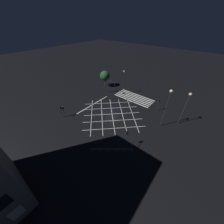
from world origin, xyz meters
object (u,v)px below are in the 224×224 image
(traffic_light_ne_main, at_px, (63,109))
(street_lamp_east, at_px, (124,78))
(traffic_light_se_cross, at_px, (108,85))
(street_tree_near, at_px, (105,76))
(street_lamp_west, at_px, (169,100))
(traffic_light_se_main, at_px, (112,84))
(traffic_light_ne_cross, at_px, (61,109))
(traffic_light_nw_cross, at_px, (123,139))
(street_lamp_far, at_px, (188,101))
(traffic_light_sw_main, at_px, (159,103))

(traffic_light_ne_main, relative_size, street_lamp_east, 0.43)
(traffic_light_se_cross, bearing_deg, street_tree_near, -125.45)
(street_lamp_west, relative_size, street_tree_near, 1.65)
(traffic_light_se_main, bearing_deg, traffic_light_se_cross, -176.33)
(traffic_light_ne_cross, height_order, street_lamp_west, street_lamp_west)
(street_lamp_west, bearing_deg, traffic_light_nw_cross, 75.32)
(traffic_light_ne_main, height_order, street_lamp_far, street_lamp_far)
(traffic_light_se_cross, relative_size, street_lamp_east, 0.49)
(traffic_light_ne_cross, xyz_separation_m, street_lamp_west, (-20.35, -12.68, 4.72))
(traffic_light_se_cross, relative_size, street_tree_near, 0.68)
(traffic_light_se_cross, distance_m, traffic_light_sw_main, 16.91)
(traffic_light_ne_main, height_order, street_lamp_east, street_lamp_east)
(traffic_light_nw_cross, relative_size, traffic_light_sw_main, 1.24)
(traffic_light_nw_cross, height_order, street_tree_near, street_tree_near)
(traffic_light_nw_cross, xyz_separation_m, street_lamp_west, (-2.91, -11.10, 3.95))
(street_tree_near, bearing_deg, traffic_light_se_main, 152.24)
(traffic_light_se_main, bearing_deg, traffic_light_ne_main, -94.72)
(traffic_light_ne_main, bearing_deg, traffic_light_sw_main, 45.57)
(street_lamp_far, bearing_deg, traffic_light_sw_main, -14.69)
(traffic_light_se_cross, xyz_separation_m, traffic_light_se_main, (-1.28, -0.08, 0.52))
(traffic_light_nw_cross, distance_m, street_tree_near, 28.18)
(street_lamp_east, distance_m, street_tree_near, 8.57)
(traffic_light_nw_cross, bearing_deg, traffic_light_sw_main, 0.73)
(traffic_light_sw_main, xyz_separation_m, street_lamp_far, (-6.06, 1.59, 3.81))
(traffic_light_ne_main, bearing_deg, traffic_light_ne_cross, -116.30)
(traffic_light_ne_cross, bearing_deg, traffic_light_se_cross, -1.14)
(street_lamp_far, bearing_deg, street_lamp_west, 50.35)
(street_lamp_east, xyz_separation_m, street_tree_near, (8.39, -0.61, -1.64))
(traffic_light_ne_cross, distance_m, traffic_light_nw_cross, 17.54)
(traffic_light_sw_main, bearing_deg, traffic_light_ne_cross, 45.95)
(traffic_light_sw_main, distance_m, street_lamp_far, 7.33)
(street_lamp_east, bearing_deg, traffic_light_ne_main, 76.96)
(traffic_light_se_main, xyz_separation_m, street_lamp_east, (-3.03, -2.21, 2.33))
(traffic_light_ne_main, distance_m, street_tree_near, 20.14)
(traffic_light_sw_main, bearing_deg, traffic_light_ne_main, 45.57)
(traffic_light_nw_cross, distance_m, street_lamp_west, 12.13)
(traffic_light_ne_cross, height_order, street_tree_near, street_tree_near)
(traffic_light_ne_cross, distance_m, traffic_light_se_main, 17.43)
(traffic_light_nw_cross, relative_size, street_lamp_far, 0.53)
(traffic_light_ne_cross, xyz_separation_m, street_lamp_far, (-23.30, -16.23, 3.88))
(traffic_light_ne_cross, height_order, street_lamp_east, street_lamp_east)
(traffic_light_se_cross, bearing_deg, street_lamp_far, 87.46)
(street_tree_near, bearing_deg, traffic_light_ne_cross, 100.50)
(street_lamp_east, xyz_separation_m, street_lamp_far, (-18.65, 3.31, 0.72))
(traffic_light_ne_cross, relative_size, traffic_light_ne_main, 1.02)
(traffic_light_sw_main, distance_m, street_lamp_west, 7.60)
(traffic_light_sw_main, xyz_separation_m, street_tree_near, (20.98, -2.33, 1.45))
(street_lamp_west, distance_m, street_lamp_far, 4.69)
(traffic_light_se_cross, distance_m, street_lamp_far, 23.26)
(traffic_light_nw_cross, relative_size, street_lamp_west, 0.46)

